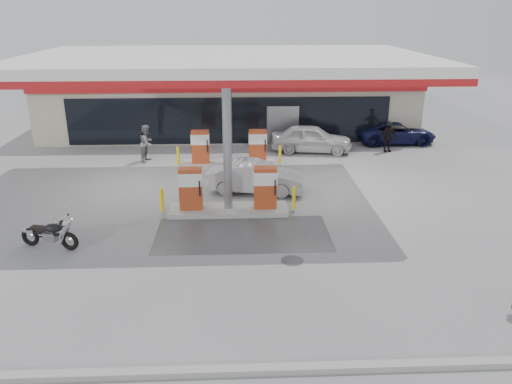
% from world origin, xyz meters
% --- Properties ---
extents(ground, '(90.00, 90.00, 0.00)m').
position_xyz_m(ground, '(0.00, 0.00, 0.00)').
color(ground, gray).
rests_on(ground, ground).
extents(wet_patch, '(6.00, 3.00, 0.00)m').
position_xyz_m(wet_patch, '(0.50, 0.00, 0.00)').
color(wet_patch, '#4C4C4F').
rests_on(wet_patch, ground).
extents(drain_cover, '(0.70, 0.70, 0.01)m').
position_xyz_m(drain_cover, '(2.00, -2.00, 0.00)').
color(drain_cover, '#38383A').
rests_on(drain_cover, ground).
extents(kerb, '(28.00, 0.25, 0.15)m').
position_xyz_m(kerb, '(0.00, -7.00, 0.07)').
color(kerb, gray).
rests_on(kerb, ground).
extents(store_building, '(22.00, 8.22, 4.00)m').
position_xyz_m(store_building, '(0.01, 15.94, 2.01)').
color(store_building, '#B6AD98').
rests_on(store_building, ground).
extents(canopy, '(16.00, 10.02, 5.51)m').
position_xyz_m(canopy, '(0.00, 5.00, 5.27)').
color(canopy, silver).
rests_on(canopy, ground).
extents(pump_island_near, '(5.14, 1.30, 1.78)m').
position_xyz_m(pump_island_near, '(0.00, 2.00, 0.71)').
color(pump_island_near, '#9E9E99').
rests_on(pump_island_near, ground).
extents(pump_island_far, '(5.14, 1.30, 1.78)m').
position_xyz_m(pump_island_far, '(0.00, 8.00, 0.71)').
color(pump_island_far, '#9E9E99').
rests_on(pump_island_far, ground).
extents(parked_motorcycle, '(2.02, 0.95, 1.06)m').
position_xyz_m(parked_motorcycle, '(-5.73, -0.77, 0.47)').
color(parked_motorcycle, black).
rests_on(parked_motorcycle, ground).
extents(sedan_white, '(4.53, 2.40, 1.47)m').
position_xyz_m(sedan_white, '(4.42, 10.37, 0.73)').
color(sedan_white, silver).
rests_on(sedan_white, ground).
extents(attendant, '(0.93, 1.07, 1.87)m').
position_xyz_m(attendant, '(-4.15, 9.00, 0.94)').
color(attendant, slate).
rests_on(attendant, ground).
extents(hatchback_silver, '(4.19, 2.08, 1.32)m').
position_xyz_m(hatchback_silver, '(1.13, 4.20, 0.66)').
color(hatchback_silver, '#B3B6BB').
rests_on(hatchback_silver, ground).
extents(parked_car_left, '(4.24, 1.92, 1.21)m').
position_xyz_m(parked_car_left, '(-4.50, 14.00, 0.60)').
color(parked_car_left, '#17234E').
rests_on(parked_car_left, ground).
extents(parked_car_right, '(4.55, 2.23, 1.24)m').
position_xyz_m(parked_car_right, '(9.53, 12.00, 0.62)').
color(parked_car_right, '#141643').
rests_on(parked_car_right, ground).
extents(biker_walking, '(0.99, 0.54, 1.61)m').
position_xyz_m(biker_walking, '(8.52, 10.20, 0.81)').
color(biker_walking, black).
rests_on(biker_walking, ground).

